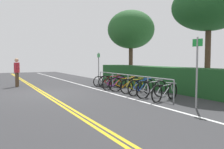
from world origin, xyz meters
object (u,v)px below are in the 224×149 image
(bicycle_3, at_px, (125,84))
(sign_post_near, at_px, (99,65))
(bicycle_4, at_px, (135,86))
(bicycle_6, at_px, (152,89))
(bicycle_0, at_px, (106,81))
(bicycle_5, at_px, (141,87))
(pedestrian, at_px, (17,70))
(tree_mid, at_px, (209,7))
(bike_rack, at_px, (128,79))
(bicycle_7, at_px, (165,92))
(bicycle_1, at_px, (112,81))
(sign_post_far, at_px, (197,66))
(tree_near_left, at_px, (131,30))
(bicycle_2, at_px, (115,84))

(bicycle_3, distance_m, sign_post_near, 3.52)
(bicycle_4, relative_size, bicycle_6, 1.00)
(bicycle_4, bearing_deg, sign_post_near, 179.78)
(bicycle_0, xyz_separation_m, bicycle_4, (3.14, -0.04, 0.03))
(bicycle_5, bearing_deg, pedestrian, -142.16)
(tree_mid, bearing_deg, bicycle_4, -110.39)
(sign_post_near, bearing_deg, bicycle_3, -1.02)
(bicycle_3, height_order, bicycle_5, bicycle_3)
(bicycle_4, relative_size, tree_mid, 0.32)
(bike_rack, height_order, bicycle_5, bike_rack)
(bicycle_5, height_order, bicycle_7, bicycle_5)
(bicycle_1, xyz_separation_m, sign_post_near, (-1.82, -0.03, 0.89))
(bicycle_1, height_order, sign_post_far, sign_post_far)
(sign_post_near, bearing_deg, tree_mid, 32.12)
(bicycle_0, distance_m, sign_post_far, 7.12)
(bike_rack, relative_size, sign_post_near, 3.18)
(bicycle_1, xyz_separation_m, bicycle_6, (3.84, -0.16, 0.01))
(bike_rack, distance_m, bicycle_4, 0.56)
(bike_rack, bearing_deg, bicycle_5, 1.33)
(bike_rack, bearing_deg, bicycle_4, 11.48)
(bicycle_5, distance_m, bicycle_7, 1.68)
(tree_near_left, bearing_deg, bicycle_3, -35.37)
(bicycle_5, distance_m, pedestrian, 7.62)
(pedestrian, bearing_deg, sign_post_near, 76.15)
(bicycle_0, relative_size, bicycle_4, 1.02)
(bicycle_2, bearing_deg, sign_post_near, 174.87)
(pedestrian, bearing_deg, bicycle_4, 41.36)
(bicycle_7, relative_size, tree_near_left, 0.33)
(bicycle_6, bearing_deg, bike_rack, 179.43)
(bicycle_3, relative_size, pedestrian, 1.08)
(bicycle_6, height_order, bicycle_7, bicycle_6)
(bicycle_2, relative_size, bicycle_7, 0.98)
(bike_rack, bearing_deg, bicycle_1, 175.75)
(bike_rack, height_order, sign_post_far, sign_post_far)
(tree_near_left, relative_size, tree_mid, 0.97)
(bicycle_2, distance_m, sign_post_near, 2.75)
(bicycle_0, bearing_deg, bicycle_6, -1.90)
(bicycle_1, bearing_deg, bicycle_6, -2.41)
(bicycle_2, relative_size, bicycle_5, 0.97)
(bicycle_5, bearing_deg, bicycle_2, -176.29)
(bicycle_4, xyz_separation_m, bicycle_7, (2.31, -0.13, -0.02))
(bike_rack, bearing_deg, tree_near_left, 146.13)
(bicycle_2, height_order, bicycle_6, bicycle_6)
(tree_near_left, bearing_deg, bicycle_5, -28.43)
(bike_rack, distance_m, bicycle_6, 1.95)
(sign_post_far, relative_size, tree_near_left, 0.45)
(tree_near_left, height_order, tree_mid, tree_mid)
(bicycle_2, xyz_separation_m, sign_post_near, (-2.57, 0.23, 0.93))
(bicycle_1, bearing_deg, bicycle_4, -1.16)
(pedestrian, bearing_deg, bicycle_2, 50.32)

